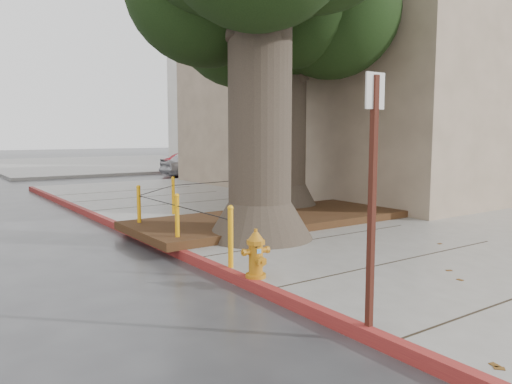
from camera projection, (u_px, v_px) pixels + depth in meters
ground at (378, 275)px, 7.62m from camera, size 140.00×140.00×0.00m
sidewalk_main at (460, 213)px, 13.06m from camera, size 16.00×26.00×0.15m
sidewalk_far at (110, 163)px, 35.46m from camera, size 16.00×20.00×0.15m
curb_red at (185, 256)px, 8.51m from camera, size 0.14×26.00×0.16m
planter_bed at (272, 219)px, 11.28m from camera, size 6.40×2.60×0.16m
building_corner at (388, 61)px, 19.65m from camera, size 12.00×13.00×10.00m
building_side_white at (257, 103)px, 37.38m from camera, size 10.00×10.00×9.00m
building_side_grey at (273, 92)px, 45.50m from camera, size 12.00×14.00×12.00m
tree_far at (294, 22)px, 12.87m from camera, size 4.50×3.80×7.17m
bollard_ring at (193, 204)px, 10.61m from camera, size 3.79×5.39×0.95m
fire_hydrant at (256, 254)px, 6.92m from camera, size 0.37×0.34×0.69m
signpost at (372, 186)px, 5.03m from camera, size 0.26×0.06×2.60m
car_silver at (199, 164)px, 25.19m from camera, size 3.95×1.71×1.33m
car_red at (197, 163)px, 27.10m from camera, size 3.68×1.61×1.18m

